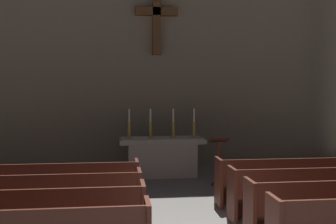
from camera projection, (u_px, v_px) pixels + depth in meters
pew_left_row_2 at (7, 220)px, 5.80m from camera, size 3.83×0.50×0.95m
pew_left_row_3 at (22, 202)px, 6.75m from camera, size 3.83×0.50×0.95m
pew_left_row_4 at (34, 188)px, 7.71m from camera, size 3.83×0.50×0.95m
pew_right_row_3 at (336, 192)px, 7.40m from camera, size 3.83×0.50×0.95m
pew_right_row_4 at (311, 180)px, 8.35m from camera, size 3.83×0.50×0.95m
altar at (162, 156)px, 10.98m from camera, size 2.20×0.90×1.01m
candlestick_outer_left at (129, 129)px, 10.84m from camera, size 0.16×0.16×0.76m
candlestick_inner_left at (150, 128)px, 10.90m from camera, size 0.16×0.16×0.76m
candlestick_inner_right at (173, 128)px, 10.98m from camera, size 0.16×0.16×0.76m
candlestick_outer_right at (194, 128)px, 11.04m from camera, size 0.16×0.16×0.76m
apse_with_cross at (156, 36)px, 12.50m from camera, size 11.99×0.48×7.72m
lectern at (219, 162)px, 9.94m from camera, size 0.44×0.36×1.15m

